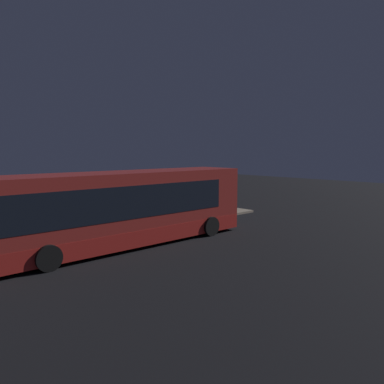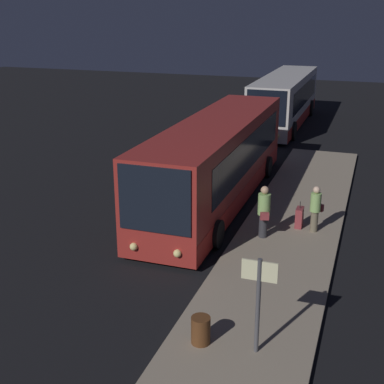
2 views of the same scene
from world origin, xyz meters
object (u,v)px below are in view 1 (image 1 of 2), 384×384
at_px(passenger_waiting, 116,208).
at_px(trash_bin, 226,207).
at_px(passenger_boarding, 148,207).
at_px(suitcase, 118,219).
at_px(sign_post, 211,189).
at_px(bus_lead, 122,210).

relative_size(passenger_waiting, trash_bin, 2.46).
distance_m(passenger_boarding, passenger_waiting, 1.86).
height_order(suitcase, trash_bin, suitcase).
height_order(passenger_waiting, sign_post, sign_post).
bearing_deg(passenger_waiting, sign_post, -70.29).
bearing_deg(trash_bin, sign_post, 94.58).
xyz_separation_m(passenger_boarding, trash_bin, (6.23, -0.09, -0.62)).
relative_size(passenger_boarding, suitcase, 1.90).
relative_size(passenger_boarding, sign_post, 0.78).
height_order(passenger_waiting, suitcase, passenger_waiting).
xyz_separation_m(suitcase, sign_post, (7.39, 0.17, 1.11)).
bearing_deg(trash_bin, passenger_boarding, 179.15).
height_order(bus_lead, trash_bin, bus_lead).
xyz_separation_m(bus_lead, trash_bin, (9.47, 2.47, -1.15)).
bearing_deg(bus_lead, suitcase, 60.84).
distance_m(bus_lead, passenger_waiting, 4.67).
distance_m(passenger_boarding, suitcase, 1.71).
bearing_deg(passenger_boarding, suitcase, -145.51).
relative_size(passenger_waiting, sign_post, 0.71).
distance_m(bus_lead, trash_bin, 9.85).
distance_m(passenger_waiting, sign_post, 7.22).
xyz_separation_m(bus_lead, suitcase, (1.98, 3.55, -1.13)).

